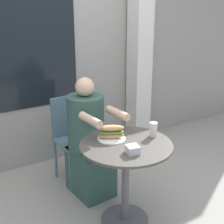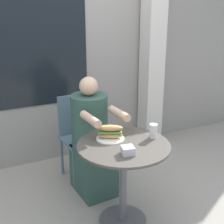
{
  "view_description": "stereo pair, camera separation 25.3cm",
  "coord_description": "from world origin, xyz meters",
  "px_view_note": "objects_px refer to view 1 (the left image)",
  "views": [
    {
      "loc": [
        -1.28,
        -1.81,
        1.77
      ],
      "look_at": [
        0.0,
        0.21,
        0.92
      ],
      "focal_mm": 50.0,
      "sensor_mm": 36.0,
      "label": 1
    },
    {
      "loc": [
        -1.06,
        -1.94,
        1.77
      ],
      "look_at": [
        0.0,
        0.21,
        0.92
      ],
      "focal_mm": 50.0,
      "sensor_mm": 36.0,
      "label": 2
    }
  ],
  "objects_px": {
    "sandwich_on_plate": "(111,133)",
    "drink_cup": "(153,129)",
    "cafe_table": "(126,165)",
    "seated_diner": "(88,145)",
    "diner_chair": "(72,131)"
  },
  "relations": [
    {
      "from": "diner_chair",
      "to": "seated_diner",
      "type": "xyz_separation_m",
      "value": [
        0.01,
        -0.35,
        -0.03
      ]
    },
    {
      "from": "seated_diner",
      "to": "cafe_table",
      "type": "bearing_deg",
      "value": 91.0
    },
    {
      "from": "seated_diner",
      "to": "drink_cup",
      "type": "bearing_deg",
      "value": 116.12
    },
    {
      "from": "seated_diner",
      "to": "sandwich_on_plate",
      "type": "height_order",
      "value": "seated_diner"
    },
    {
      "from": "diner_chair",
      "to": "drink_cup",
      "type": "xyz_separation_m",
      "value": [
        0.32,
        -0.9,
        0.26
      ]
    },
    {
      "from": "sandwich_on_plate",
      "to": "seated_diner",
      "type": "bearing_deg",
      "value": 88.95
    },
    {
      "from": "cafe_table",
      "to": "diner_chair",
      "type": "relative_size",
      "value": 0.84
    },
    {
      "from": "sandwich_on_plate",
      "to": "drink_cup",
      "type": "height_order",
      "value": "sandwich_on_plate"
    },
    {
      "from": "cafe_table",
      "to": "sandwich_on_plate",
      "type": "bearing_deg",
      "value": 111.36
    },
    {
      "from": "sandwich_on_plate",
      "to": "drink_cup",
      "type": "distance_m",
      "value": 0.35
    },
    {
      "from": "drink_cup",
      "to": "sandwich_on_plate",
      "type": "bearing_deg",
      "value": 157.49
    },
    {
      "from": "cafe_table",
      "to": "drink_cup",
      "type": "xyz_separation_m",
      "value": [
        0.27,
        -0.0,
        0.25
      ]
    },
    {
      "from": "diner_chair",
      "to": "seated_diner",
      "type": "bearing_deg",
      "value": 87.74
    },
    {
      "from": "seated_diner",
      "to": "drink_cup",
      "type": "distance_m",
      "value": 0.7
    },
    {
      "from": "sandwich_on_plate",
      "to": "drink_cup",
      "type": "relative_size",
      "value": 1.93
    }
  ]
}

